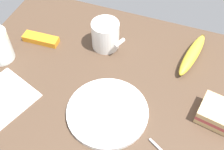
% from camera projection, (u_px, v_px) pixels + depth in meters
% --- Properties ---
extents(tabletop, '(0.90, 0.64, 0.02)m').
position_uv_depth(tabletop, '(112.00, 84.00, 0.83)').
color(tabletop, '#4C3828').
rests_on(tabletop, ground).
extents(plate_of_food, '(0.22, 0.22, 0.01)m').
position_uv_depth(plate_of_food, '(107.00, 112.00, 0.75)').
color(plate_of_food, white).
rests_on(plate_of_food, tabletop).
extents(coffee_mug_black, '(0.11, 0.09, 0.09)m').
position_uv_depth(coffee_mug_black, '(106.00, 35.00, 0.88)').
color(coffee_mug_black, white).
rests_on(coffee_mug_black, tabletop).
extents(sandwich_main, '(0.11, 0.10, 0.04)m').
position_uv_depth(sandwich_main, '(218.00, 113.00, 0.73)').
color(sandwich_main, '#DBB77A').
rests_on(sandwich_main, tabletop).
extents(banana, '(0.07, 0.20, 0.04)m').
position_uv_depth(banana, '(192.00, 54.00, 0.87)').
color(banana, yellow).
rests_on(banana, tabletop).
extents(snack_bar, '(0.12, 0.04, 0.02)m').
position_uv_depth(snack_bar, '(41.00, 39.00, 0.92)').
color(snack_bar, orange).
rests_on(snack_bar, tabletop).
extents(paper_napkin, '(0.20, 0.20, 0.00)m').
position_uv_depth(paper_napkin, '(2.00, 98.00, 0.78)').
color(paper_napkin, white).
rests_on(paper_napkin, tabletop).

